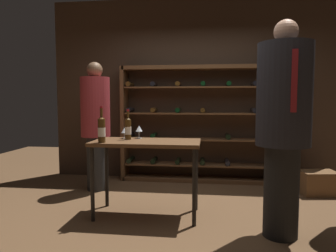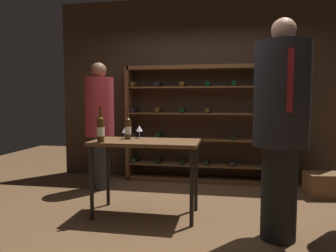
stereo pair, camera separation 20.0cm
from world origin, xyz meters
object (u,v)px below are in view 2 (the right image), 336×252
(wine_rack, at_px, (207,124))
(person_guest_blue_shirt, at_px, (281,120))
(wine_bottle_amber_reserve, at_px, (128,128))
(wine_glass_stemmed_right, at_px, (139,129))
(tasting_table, at_px, (146,149))
(wine_bottle_red_label, at_px, (101,129))
(person_guest_plum_blouse, at_px, (100,120))
(wine_glass_stemmed_left, at_px, (125,131))
(wine_crate, at_px, (324,185))

(wine_rack, bearing_deg, person_guest_blue_shirt, -68.32)
(wine_bottle_amber_reserve, relative_size, wine_glass_stemmed_right, 2.31)
(tasting_table, bearing_deg, wine_bottle_red_label, -153.98)
(person_guest_plum_blouse, distance_m, wine_glass_stemmed_left, 0.98)
(wine_crate, relative_size, wine_bottle_red_label, 1.22)
(wine_rack, height_order, wine_glass_stemmed_left, wine_rack)
(tasting_table, bearing_deg, wine_crate, 25.92)
(person_guest_plum_blouse, relative_size, wine_bottle_amber_reserve, 5.31)
(wine_bottle_red_label, distance_m, wine_glass_stemmed_right, 0.53)
(wine_glass_stemmed_left, bearing_deg, person_guest_blue_shirt, -18.48)
(person_guest_blue_shirt, xyz_separation_m, wine_glass_stemmed_right, (-1.52, 0.59, -0.16))
(wine_rack, bearing_deg, wine_crate, -18.03)
(person_guest_blue_shirt, relative_size, wine_glass_stemmed_right, 13.60)
(wine_bottle_amber_reserve, bearing_deg, person_guest_blue_shirt, -16.20)
(wine_rack, height_order, person_guest_plum_blouse, same)
(person_guest_blue_shirt, relative_size, person_guest_plum_blouse, 1.11)
(person_guest_blue_shirt, relative_size, wine_glass_stemmed_left, 16.55)
(wine_glass_stemmed_left, bearing_deg, wine_rack, 57.93)
(person_guest_blue_shirt, relative_size, wine_crate, 4.30)
(wine_rack, xyz_separation_m, person_guest_plum_blouse, (-1.53, -0.69, 0.10))
(wine_bottle_amber_reserve, distance_m, wine_bottle_red_label, 0.37)
(wine_bottle_red_label, height_order, wine_glass_stemmed_right, wine_bottle_red_label)
(person_guest_blue_shirt, bearing_deg, wine_glass_stemmed_right, 163.64)
(person_guest_blue_shirt, xyz_separation_m, wine_bottle_amber_reserve, (-1.63, 0.47, -0.14))
(person_guest_blue_shirt, relative_size, wine_bottle_amber_reserve, 5.88)
(person_guest_plum_blouse, xyz_separation_m, wine_bottle_red_label, (0.49, -1.15, -0.02))
(wine_bottle_red_label, bearing_deg, wine_rack, 60.37)
(wine_glass_stemmed_left, bearing_deg, wine_glass_stemmed_right, 8.79)
(wine_crate, height_order, wine_bottle_red_label, wine_bottle_red_label)
(tasting_table, distance_m, wine_bottle_amber_reserve, 0.34)
(wine_bottle_red_label, bearing_deg, wine_glass_stemmed_left, 70.24)
(person_guest_plum_blouse, relative_size, wine_crate, 3.88)
(wine_glass_stemmed_right, bearing_deg, tasting_table, -57.78)
(tasting_table, bearing_deg, wine_glass_stemmed_right, 122.22)
(person_guest_blue_shirt, distance_m, wine_bottle_red_label, 1.85)
(person_guest_plum_blouse, distance_m, wine_glass_stemmed_right, 1.08)
(tasting_table, relative_size, wine_glass_stemmed_right, 7.94)
(tasting_table, distance_m, wine_bottle_red_label, 0.55)
(wine_rack, relative_size, wine_glass_stemmed_right, 17.42)
(wine_crate, bearing_deg, person_guest_plum_blouse, -177.23)
(person_guest_blue_shirt, bearing_deg, wine_rack, 116.64)
(tasting_table, height_order, wine_crate, tasting_table)
(wine_crate, bearing_deg, wine_glass_stemmed_right, -159.59)
(tasting_table, xyz_separation_m, wine_bottle_amber_reserve, (-0.23, 0.08, 0.23))
(tasting_table, height_order, wine_glass_stemmed_right, wine_glass_stemmed_right)
(tasting_table, relative_size, person_guest_blue_shirt, 0.58)
(wine_glass_stemmed_right, bearing_deg, wine_glass_stemmed_left, -171.21)
(person_guest_plum_blouse, height_order, wine_bottle_amber_reserve, person_guest_plum_blouse)
(wine_rack, distance_m, wine_crate, 1.88)
(tasting_table, xyz_separation_m, wine_bottle_red_label, (-0.45, -0.22, 0.24))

